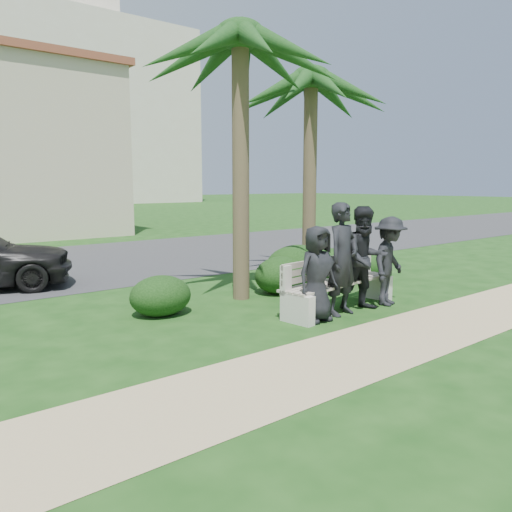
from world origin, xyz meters
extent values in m
plane|color=#153D11|center=(0.00, 0.00, 0.00)|extent=(160.00, 160.00, 0.00)
cube|color=tan|center=(0.00, -1.80, 0.00)|extent=(30.00, 1.60, 0.01)
cube|color=#2D2D30|center=(0.00, 8.00, 0.00)|extent=(160.00, 8.00, 0.01)
cube|color=beige|center=(-1.00, 18.00, 3.50)|extent=(8.00, 8.00, 7.00)
cube|color=beige|center=(14.00, 55.00, 10.00)|extent=(26.00, 18.00, 20.00)
cube|color=#A5998A|center=(0.23, -0.16, 0.48)|extent=(2.62, 0.89, 0.04)
cube|color=#A5998A|center=(0.23, 0.10, 0.75)|extent=(2.55, 0.35, 0.30)
cube|color=beige|center=(-0.97, -0.16, 0.24)|extent=(0.24, 0.60, 0.47)
cube|color=beige|center=(1.43, -0.16, 0.24)|extent=(0.24, 0.60, 0.47)
imported|color=black|center=(-0.62, -0.39, 0.77)|extent=(0.77, 0.52, 1.55)
imported|color=black|center=(0.01, -0.38, 0.95)|extent=(0.74, 0.54, 1.90)
imported|color=black|center=(0.55, -0.40, 0.91)|extent=(1.06, 0.93, 1.82)
imported|color=black|center=(1.18, -0.46, 0.81)|extent=(1.18, 0.90, 1.62)
ellipsoid|color=black|center=(-2.40, 1.53, 0.35)|extent=(1.07, 0.88, 0.70)
ellipsoid|color=black|center=(0.35, 1.53, 0.39)|extent=(1.18, 0.98, 0.77)
ellipsoid|color=black|center=(0.94, 1.70, 0.48)|extent=(1.46, 1.21, 0.95)
ellipsoid|color=black|center=(1.77, 1.50, 0.41)|extent=(1.27, 1.05, 0.83)
ellipsoid|color=black|center=(2.84, 1.38, 0.36)|extent=(1.11, 0.92, 0.72)
cylinder|color=brown|center=(-0.60, 1.64, 2.43)|extent=(0.32, 0.32, 4.87)
cylinder|color=brown|center=(2.20, 2.64, 2.32)|extent=(0.32, 0.32, 4.64)
camera|label=1|loc=(-6.30, -5.90, 2.20)|focal=35.00mm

